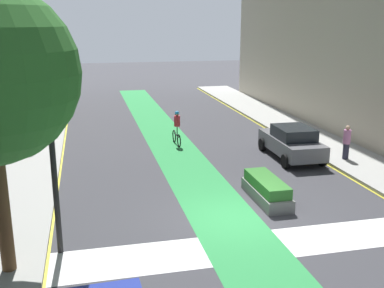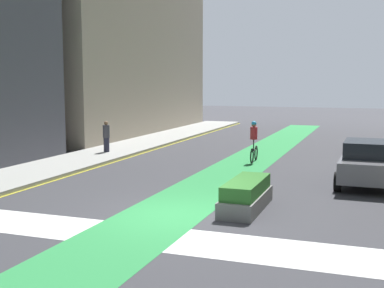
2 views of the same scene
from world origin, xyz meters
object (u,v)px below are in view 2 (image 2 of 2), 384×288
car_grey_right_far (368,162)px  median_planter (246,195)px  cyclist_in_lane (254,141)px  pedestrian_sidewalk_left_a (106,136)px

car_grey_right_far → median_planter: 5.75m
car_grey_right_far → cyclist_in_lane: 6.08m
cyclist_in_lane → pedestrian_sidewalk_left_a: cyclist_in_lane is taller
pedestrian_sidewalk_left_a → median_planter: size_ratio=0.53×
car_grey_right_far → median_planter: (-3.19, -4.77, -0.40)m
car_grey_right_far → median_planter: bearing=-123.8°
cyclist_in_lane → median_planter: (1.70, -8.38, -0.57)m
cyclist_in_lane → pedestrian_sidewalk_left_a: bearing=-178.6°
car_grey_right_far → cyclist_in_lane: (-4.89, 3.61, 0.17)m
car_grey_right_far → median_planter: size_ratio=1.48×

